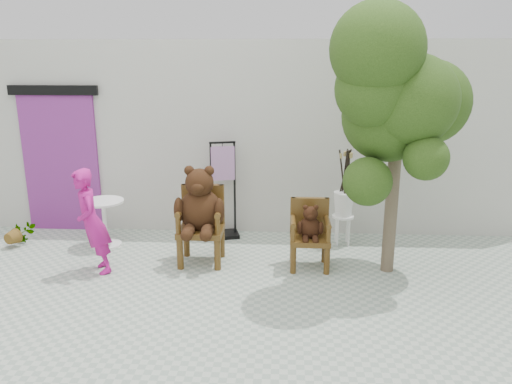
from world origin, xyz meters
The scene contains 11 objects.
ground_plane centered at (0.00, 0.00, 0.00)m, with size 60.00×60.00×0.00m, color #9DA897.
back_wall centered at (0.00, 3.10, 1.50)m, with size 9.00×1.00×3.00m, color #BBB9AF.
doorway centered at (-3.00, 2.58, 1.16)m, with size 1.40×0.11×2.33m.
chair_big centered at (-0.56, 1.31, 0.76)m, with size 0.68×0.72×1.37m.
chair_small centered at (0.91, 1.26, 0.54)m, with size 0.52×0.48×0.92m.
person centered at (-1.90, 0.91, 0.70)m, with size 0.51×0.33×1.40m, color #B5167D.
cafe_table centered at (-2.10, 1.86, 0.44)m, with size 0.60×0.60×0.70m.
display_stand centered at (-0.38, 2.35, 0.58)m, with size 0.52×0.45×1.51m.
stool_bucket centered at (1.45, 2.12, 0.64)m, with size 0.32×0.32×1.45m.
tree centered at (1.89, 1.04, 2.22)m, with size 1.82×1.80×3.36m.
potted_plant centered at (-3.40, 1.79, 0.20)m, with size 0.36×0.31×0.40m, color black.
Camera 1 is at (0.55, -5.03, 2.76)m, focal length 35.00 mm.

